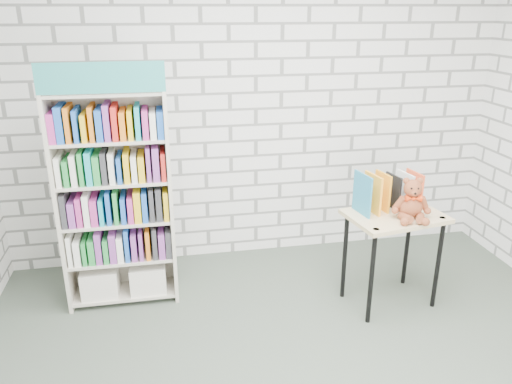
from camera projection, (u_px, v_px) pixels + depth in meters
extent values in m
cube|color=silver|center=(256.00, 109.00, 4.45)|extent=(4.50, 0.02, 2.80)
cube|color=beige|center=(60.00, 205.00, 3.76)|extent=(0.03, 0.33, 1.70)
cube|color=beige|center=(171.00, 198.00, 3.90)|extent=(0.03, 0.33, 1.70)
cube|color=beige|center=(118.00, 194.00, 3.97)|extent=(0.85, 0.02, 1.70)
cube|color=teal|center=(101.00, 78.00, 3.35)|extent=(0.85, 0.02, 0.21)
cube|color=beige|center=(126.00, 291.00, 4.11)|extent=(0.80, 0.31, 0.02)
cube|color=beige|center=(122.00, 256.00, 3.99)|extent=(0.80, 0.31, 0.02)
cube|color=beige|center=(118.00, 220.00, 3.88)|extent=(0.80, 0.31, 0.02)
cube|color=beige|center=(114.00, 181.00, 3.77)|extent=(0.80, 0.31, 0.02)
cube|color=beige|center=(110.00, 139.00, 3.66)|extent=(0.80, 0.31, 0.02)
cube|color=beige|center=(105.00, 92.00, 3.54)|extent=(0.80, 0.31, 0.02)
cube|color=silver|center=(100.00, 280.00, 4.03)|extent=(0.28, 0.27, 0.23)
cube|color=silver|center=(148.00, 276.00, 4.10)|extent=(0.28, 0.27, 0.23)
cube|color=green|center=(121.00, 243.00, 3.94)|extent=(0.80, 0.27, 0.23)
cube|color=orange|center=(117.00, 205.00, 3.83)|extent=(0.80, 0.27, 0.23)
cube|color=#BF338C|center=(113.00, 165.00, 3.72)|extent=(0.80, 0.27, 0.23)
cube|color=#19A5B2|center=(108.00, 123.00, 3.60)|extent=(0.80, 0.27, 0.23)
cube|color=tan|center=(395.00, 216.00, 3.81)|extent=(0.79, 0.61, 0.03)
cylinder|color=black|center=(371.00, 279.00, 3.68)|extent=(0.04, 0.04, 0.74)
cylinder|color=black|center=(345.00, 256.00, 4.02)|extent=(0.04, 0.04, 0.74)
cylinder|color=black|center=(438.00, 265.00, 3.88)|extent=(0.04, 0.04, 0.74)
cylinder|color=black|center=(407.00, 244.00, 4.22)|extent=(0.04, 0.04, 0.74)
cylinder|color=black|center=(376.00, 229.00, 3.55)|extent=(0.05, 0.05, 0.01)
cylinder|color=black|center=(442.00, 218.00, 3.75)|extent=(0.05, 0.05, 0.01)
cube|color=teal|center=(361.00, 195.00, 3.78)|extent=(0.05, 0.22, 0.30)
cube|color=#FFA328|center=(372.00, 193.00, 3.81)|extent=(0.05, 0.22, 0.30)
cube|color=orange|center=(383.00, 192.00, 3.84)|extent=(0.05, 0.22, 0.30)
cube|color=black|center=(394.00, 190.00, 3.87)|extent=(0.05, 0.22, 0.30)
cube|color=white|center=(404.00, 189.00, 3.90)|extent=(0.05, 0.22, 0.30)
cube|color=#EA5229|center=(414.00, 187.00, 3.94)|extent=(0.05, 0.22, 0.30)
ellipsoid|color=brown|center=(411.00, 206.00, 3.72)|extent=(0.19, 0.16, 0.19)
sphere|color=brown|center=(413.00, 188.00, 3.67)|extent=(0.13, 0.13, 0.13)
sphere|color=brown|center=(406.00, 181.00, 3.66)|extent=(0.05, 0.05, 0.05)
sphere|color=brown|center=(420.00, 181.00, 3.66)|extent=(0.05, 0.05, 0.05)
sphere|color=brown|center=(414.00, 193.00, 3.62)|extent=(0.05, 0.05, 0.05)
sphere|color=black|center=(412.00, 188.00, 3.61)|extent=(0.02, 0.02, 0.02)
sphere|color=black|center=(418.00, 189.00, 3.61)|extent=(0.02, 0.02, 0.02)
sphere|color=black|center=(415.00, 194.00, 3.60)|extent=(0.02, 0.02, 0.02)
cylinder|color=brown|center=(399.00, 203.00, 3.70)|extent=(0.09, 0.09, 0.13)
cylinder|color=brown|center=(424.00, 204.00, 3.69)|extent=(0.10, 0.07, 0.13)
sphere|color=brown|center=(395.00, 210.00, 3.70)|extent=(0.05, 0.05, 0.05)
sphere|color=brown|center=(427.00, 211.00, 3.69)|extent=(0.05, 0.05, 0.05)
cylinder|color=brown|center=(406.00, 218.00, 3.65)|extent=(0.07, 0.14, 0.07)
cylinder|color=brown|center=(420.00, 218.00, 3.65)|extent=(0.12, 0.15, 0.07)
sphere|color=brown|center=(404.00, 222.00, 3.60)|extent=(0.06, 0.06, 0.06)
sphere|color=brown|center=(425.00, 222.00, 3.59)|extent=(0.06, 0.06, 0.06)
cone|color=red|center=(409.00, 198.00, 3.64)|extent=(0.06, 0.06, 0.05)
cone|color=red|center=(418.00, 199.00, 3.64)|extent=(0.06, 0.06, 0.05)
sphere|color=red|center=(414.00, 199.00, 3.64)|extent=(0.03, 0.03, 0.03)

